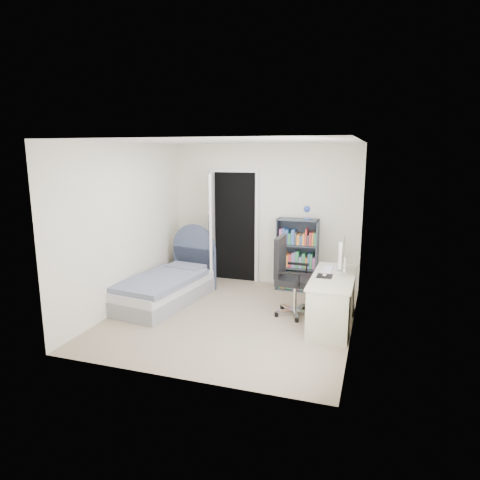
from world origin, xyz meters
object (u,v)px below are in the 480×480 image
(bookcase, at_px, (297,258))
(office_chair, at_px, (289,272))
(nightstand, at_px, (188,259))
(bed, at_px, (168,286))
(desk, at_px, (333,297))
(floor_lamp, at_px, (209,252))

(bookcase, distance_m, office_chair, 1.17)
(nightstand, bearing_deg, bed, -79.30)
(bookcase, height_order, desk, bookcase)
(bed, xyz_separation_m, desk, (2.61, -0.11, 0.13))
(bed, relative_size, nightstand, 3.35)
(floor_lamp, bearing_deg, bookcase, -5.14)
(office_chair, bearing_deg, bed, -177.99)
(bookcase, xyz_separation_m, office_chair, (0.09, -1.16, 0.07))
(nightstand, height_order, floor_lamp, floor_lamp)
(bookcase, relative_size, office_chair, 1.27)
(floor_lamp, bearing_deg, bed, -96.75)
(desk, xyz_separation_m, office_chair, (-0.65, 0.17, 0.26))
(bed, distance_m, bookcase, 2.25)
(bed, height_order, desk, desk)
(bed, xyz_separation_m, office_chair, (1.95, 0.07, 0.38))
(bookcase, height_order, office_chair, bookcase)
(bed, distance_m, office_chair, 1.99)
(nightstand, xyz_separation_m, floor_lamp, (0.41, 0.09, 0.14))
(bed, bearing_deg, desk, -2.31)
(floor_lamp, distance_m, bookcase, 1.70)
(desk, height_order, office_chair, desk)
(desk, distance_m, office_chair, 0.72)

